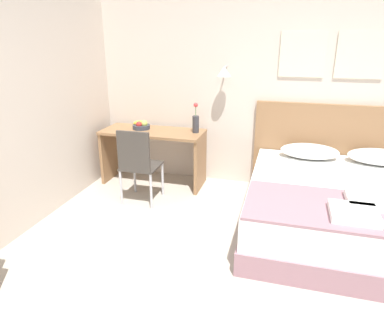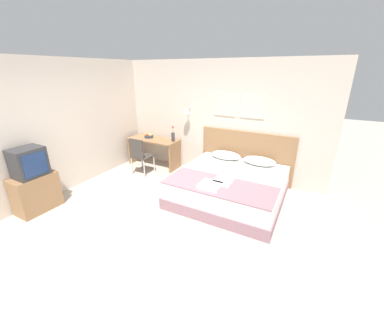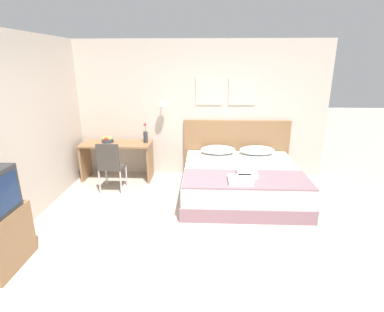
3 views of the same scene
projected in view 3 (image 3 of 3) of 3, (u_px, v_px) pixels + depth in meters
name	position (u px, v px, depth m)	size (l,w,h in m)	color
ground_plane	(182.00, 243.00, 3.89)	(24.00, 24.00, 0.00)	#B2A899
wall_back	(192.00, 110.00, 5.91)	(5.29, 0.31, 2.65)	beige
bed	(241.00, 181.00, 5.18)	(1.98, 1.97, 0.52)	gray
headboard	(236.00, 148.00, 6.05)	(2.10, 0.06, 1.14)	#8E6642
pillow_left	(218.00, 150.00, 5.80)	(0.67, 0.37, 0.17)	white
pillow_right	(257.00, 150.00, 5.77)	(0.67, 0.37, 0.17)	white
throw_blanket	(246.00, 179.00, 4.56)	(1.92, 0.79, 0.02)	gray
folded_towel_near_foot	(247.00, 173.00, 4.67)	(0.31, 0.33, 0.06)	white
folded_towel_mid_bed	(240.00, 180.00, 4.42)	(0.36, 0.33, 0.06)	white
desk	(117.00, 153.00, 5.87)	(1.34, 0.56, 0.73)	#8E6642
desk_chair	(110.00, 164.00, 5.24)	(0.42, 0.42, 0.92)	#3D3833
fruit_bowl	(108.00, 140.00, 5.83)	(0.24, 0.23, 0.12)	#333842
flower_vase	(146.00, 136.00, 5.79)	(0.08, 0.08, 0.39)	#333338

